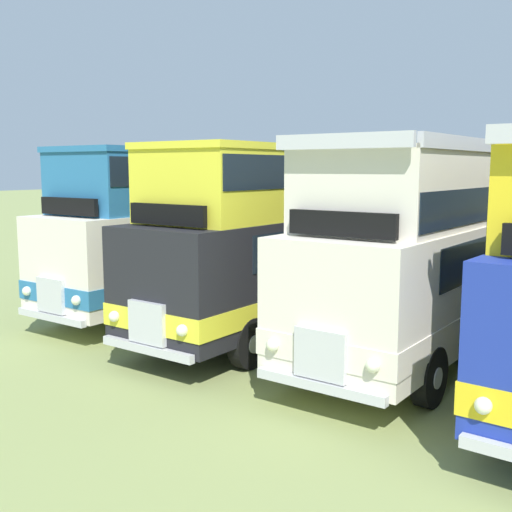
# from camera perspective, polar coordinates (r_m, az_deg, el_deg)

# --- Properties ---
(bus_first_in_row) EXTENTS (2.73, 10.46, 4.49)m
(bus_first_in_row) POSITION_cam_1_polar(r_m,az_deg,el_deg) (18.32, -5.09, 3.33)
(bus_first_in_row) COLOR silver
(bus_first_in_row) RESTS_ON ground
(bus_second_in_row) EXTENTS (2.66, 11.37, 4.49)m
(bus_second_in_row) POSITION_cam_1_polar(r_m,az_deg,el_deg) (16.12, 4.75, 2.70)
(bus_second_in_row) COLOR black
(bus_second_in_row) RESTS_ON ground
(bus_third_in_row) EXTENTS (2.63, 9.71, 4.52)m
(bus_third_in_row) POSITION_cam_1_polar(r_m,az_deg,el_deg) (13.97, 16.32, 1.08)
(bus_third_in_row) COLOR silver
(bus_third_in_row) RESTS_ON ground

